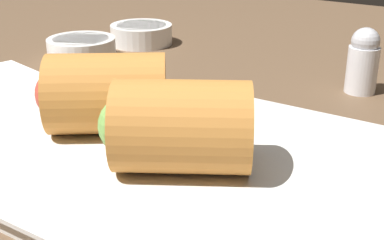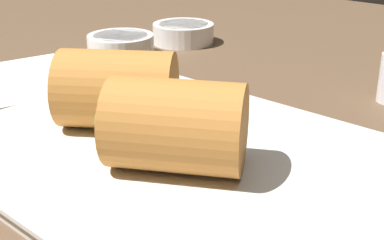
% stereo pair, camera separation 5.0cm
% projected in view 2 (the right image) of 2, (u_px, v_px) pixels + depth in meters
% --- Properties ---
extents(table_surface, '(1.80, 1.40, 0.02)m').
position_uv_depth(table_surface, '(158.00, 172.00, 0.39)').
color(table_surface, brown).
rests_on(table_surface, ground).
extents(serving_plate, '(0.34, 0.25, 0.01)m').
position_uv_depth(serving_plate, '(192.00, 161.00, 0.37)').
color(serving_plate, silver).
rests_on(serving_plate, table_surface).
extents(roll_front_left, '(0.10, 0.10, 0.06)m').
position_uv_depth(roll_front_left, '(111.00, 89.00, 0.40)').
color(roll_front_left, '#B77533').
rests_on(roll_front_left, serving_plate).
extents(roll_front_right, '(0.10, 0.09, 0.06)m').
position_uv_depth(roll_front_right, '(168.00, 125.00, 0.33)').
color(roll_front_right, '#B77533').
rests_on(roll_front_right, serving_plate).
extents(dipping_bowl_near, '(0.08, 0.08, 0.03)m').
position_uv_depth(dipping_bowl_near, '(121.00, 44.00, 0.64)').
color(dipping_bowl_near, white).
rests_on(dipping_bowl_near, table_surface).
extents(dipping_bowl_far, '(0.08, 0.08, 0.03)m').
position_uv_depth(dipping_bowl_far, '(183.00, 32.00, 0.70)').
color(dipping_bowl_far, white).
rests_on(dipping_bowl_far, table_surface).
extents(napkin, '(0.17, 0.15, 0.01)m').
position_uv_depth(napkin, '(24.00, 81.00, 0.55)').
color(napkin, white).
rests_on(napkin, table_surface).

